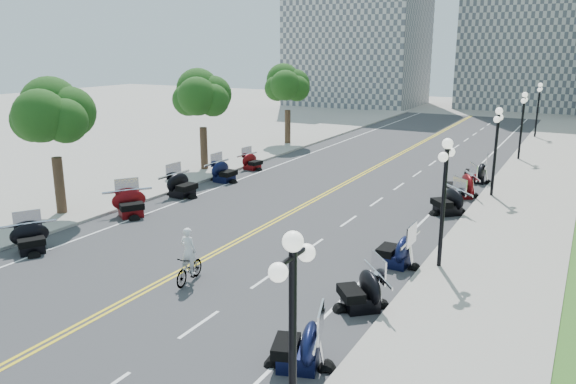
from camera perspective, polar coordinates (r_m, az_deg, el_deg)
The scene contains 45 objects.
ground at distance 22.69m, azimuth -9.33°, elevation -7.17°, with size 160.00×160.00×0.00m, color gray.
road at distance 30.74m, azimuth 2.09°, elevation -1.13°, with size 16.00×90.00×0.01m, color #333335.
centerline_yellow_a at distance 30.79m, azimuth 1.89°, elevation -1.09°, with size 0.12×90.00×0.00m, color yellow.
centerline_yellow_b at distance 30.69m, azimuth 2.29°, elevation -1.15°, with size 0.12×90.00×0.00m, color yellow.
edge_line_north at distance 28.60m, azimuth 13.66°, elevation -2.75°, with size 0.12×90.00×0.00m, color white.
edge_line_south at distance 33.97m, azimuth -7.62°, elevation 0.29°, with size 0.12×90.00×0.00m, color white.
lane_dash_5 at distance 18.02m, azimuth -9.01°, elevation -13.13°, with size 0.12×2.00×0.00m, color white.
lane_dash_6 at distance 21.00m, azimuth -2.31°, elevation -8.78°, with size 0.12×2.00×0.00m, color white.
lane_dash_7 at distance 24.27m, azimuth 2.54°, elevation -5.48°, with size 0.12×2.00×0.00m, color white.
lane_dash_8 at distance 27.73m, azimuth 6.18°, elevation -2.95°, with size 0.12×2.00×0.00m, color white.
lane_dash_9 at distance 31.33m, azimuth 8.98°, elevation -0.99°, with size 0.12×2.00×0.00m, color white.
lane_dash_10 at distance 35.01m, azimuth 11.20°, elevation 0.57°, with size 0.12×2.00×0.00m, color white.
lane_dash_11 at distance 38.75m, azimuth 12.99°, elevation 1.82°, with size 0.12×2.00×0.00m, color white.
lane_dash_12 at distance 42.54m, azimuth 14.47°, elevation 2.86°, with size 0.12×2.00×0.00m, color white.
lane_dash_13 at distance 46.37m, azimuth 15.70°, elevation 3.72°, with size 0.12×2.00×0.00m, color white.
lane_dash_14 at distance 50.22m, azimuth 16.75°, elevation 4.45°, with size 0.12×2.00×0.00m, color white.
lane_dash_15 at distance 54.09m, azimuth 17.65°, elevation 5.07°, with size 0.12×2.00×0.00m, color white.
lane_dash_16 at distance 57.99m, azimuth 18.44°, elevation 5.61°, with size 0.12×2.00×0.00m, color white.
lane_dash_17 at distance 61.89m, azimuth 19.12°, elevation 6.08°, with size 0.12×2.00×0.00m, color white.
lane_dash_18 at distance 65.81m, azimuth 19.72°, elevation 6.50°, with size 0.12×2.00×0.00m, color white.
lane_dash_19 at distance 69.73m, azimuth 20.26°, elevation 6.87°, with size 0.12×2.00×0.00m, color white.
sidewalk_north at distance 27.90m, azimuth 21.82°, elevation -3.71°, with size 5.00×90.00×0.15m, color #9E9991.
sidewalk_south at distance 36.47m, azimuth -12.85°, elevation 1.14°, with size 5.00×90.00×0.15m, color #9E9991.
distant_block_a at distance 84.59m, azimuth 7.21°, elevation 17.67°, with size 18.00×14.00×26.00m, color gray.
street_lamp_1 at distance 11.23m, azimuth 0.48°, elevation -16.17°, with size 0.50×1.20×4.90m, color black, non-canonical shape.
street_lamp_2 at distance 21.78m, azimuth 15.49°, elevation -1.22°, with size 0.50×1.20×4.90m, color black, non-canonical shape.
street_lamp_3 at distance 33.33m, azimuth 20.31°, elevation 3.78°, with size 0.50×1.20×4.90m, color black, non-canonical shape.
street_lamp_4 at distance 45.12m, azimuth 22.64°, elevation 6.19°, with size 0.50×1.20×4.90m, color black, non-canonical shape.
street_lamp_5 at distance 56.99m, azimuth 24.02°, elevation 7.59°, with size 0.50×1.20×4.90m, color black, non-canonical shape.
tree_2 at distance 29.84m, azimuth -22.79°, elevation 6.57°, with size 4.80×4.80×9.20m, color #235619, non-canonical shape.
tree_3 at distance 38.46m, azimuth -8.72°, elevation 9.09°, with size 4.80×4.80×9.20m, color #235619, non-canonical shape.
tree_4 at distance 48.53m, azimuth -0.04°, elevation 10.38°, with size 4.80×4.80×9.20m, color #235619, non-canonical shape.
motorcycle_n_4 at distance 15.41m, azimuth 1.04°, elevation -15.04°, with size 2.06×2.06×1.44m, color black, non-canonical shape.
motorcycle_n_5 at distance 18.63m, azimuth 7.40°, elevation -9.66°, with size 2.07×2.07×1.45m, color black, non-canonical shape.
motorcycle_n_6 at distance 22.33m, azimuth 10.90°, elevation -5.64°, with size 2.05×2.05×1.44m, color black, non-canonical shape.
motorcycle_n_8 at distance 29.70m, azimuth 15.94°, elevation -0.75°, with size 2.17×2.17×1.52m, color black, non-canonical shape.
motorcycle_n_9 at distance 33.20m, azimuth 17.18°, elevation 0.79°, with size 2.23×2.23×1.56m, color #590A0C, non-canonical shape.
motorcycle_n_10 at distance 37.15m, azimuth 18.57°, elevation 2.02°, with size 2.08×2.08×1.45m, color black, non-canonical shape.
motorcycle_s_5 at distance 25.65m, azimuth -24.71°, elevation -4.17°, with size 1.94×1.94×1.36m, color black, non-canonical shape.
motorcycle_s_6 at distance 29.27m, azimuth -15.73°, elevation -0.98°, with size 2.14×2.14×1.50m, color #590A0C, non-canonical shape.
motorcycle_s_7 at distance 32.41m, azimuth -10.70°, elevation 0.84°, with size 2.18×2.18×1.53m, color black, non-canonical shape.
motorcycle_s_8 at distance 35.62m, azimuth -6.51°, elevation 2.19°, with size 2.09×2.09×1.47m, color black, non-canonical shape.
motorcycle_s_9 at distance 39.04m, azimuth -3.64°, elevation 3.19°, with size 1.80×1.80×1.26m, color #590A0C, non-canonical shape.
bicycle at distance 20.81m, azimuth -10.00°, elevation -7.67°, with size 0.50×1.77×1.07m, color #A51414.
cyclist_rider at distance 20.33m, azimuth -10.17°, elevation -4.00°, with size 0.64×0.42×1.74m, color silver.
Camera 1 is at (13.12, -16.52, 8.35)m, focal length 35.00 mm.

